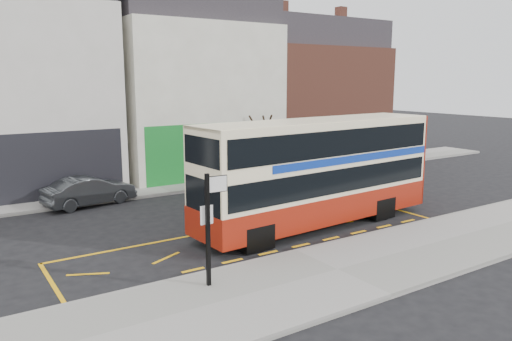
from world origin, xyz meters
TOP-DOWN VIEW (x-y plane):
  - ground at (0.00, 0.00)m, footprint 120.00×120.00m
  - pavement at (0.00, -2.30)m, footprint 40.00×4.00m
  - kerb at (0.00, -0.38)m, footprint 40.00×0.15m
  - far_pavement at (0.00, 11.00)m, footprint 50.00×3.00m
  - road_markings at (0.00, 1.60)m, footprint 14.00×3.40m
  - terrace_left at (-5.50, 14.99)m, footprint 8.00×8.01m
  - terrace_green_shop at (3.50, 14.99)m, footprint 9.00×8.01m
  - terrace_right at (12.50, 14.99)m, footprint 9.00×8.01m
  - double_decker_bus at (2.67, 1.77)m, footprint 10.23×2.99m
  - bus_stop_post at (-3.55, -1.27)m, footprint 0.74×0.14m
  - car_grey at (-3.77, 9.61)m, footprint 4.13×2.11m
  - car_white at (5.65, 9.60)m, footprint 4.50×2.35m
  - street_tree_right at (6.01, 10.94)m, footprint 2.09×2.09m

SIDE VIEW (x-z plane):
  - ground at x=0.00m, z-range 0.00..0.00m
  - road_markings at x=0.00m, z-range 0.00..0.01m
  - pavement at x=0.00m, z-range 0.00..0.15m
  - kerb at x=0.00m, z-range 0.00..0.15m
  - far_pavement at x=0.00m, z-range 0.00..0.15m
  - car_white at x=5.65m, z-range 0.00..1.24m
  - car_grey at x=-3.77m, z-range 0.00..1.30m
  - bus_stop_post at x=-3.55m, z-range 0.45..3.45m
  - double_decker_bus at x=2.67m, z-range 0.10..4.14m
  - street_tree_right at x=6.01m, z-range 0.82..5.34m
  - terrace_right at x=12.50m, z-range -0.58..9.72m
  - terrace_green_shop at x=3.50m, z-range -0.58..10.72m
  - terrace_left at x=-5.50m, z-range -0.58..11.22m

